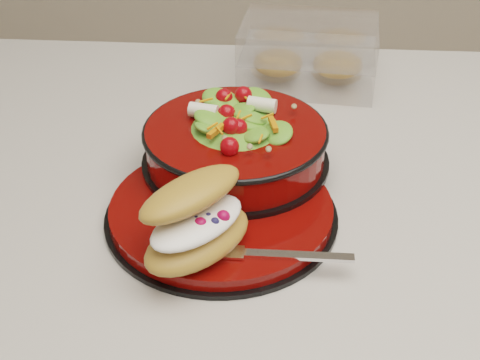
# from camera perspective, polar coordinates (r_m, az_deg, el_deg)

# --- Properties ---
(dinner_plate) EXTENTS (0.27, 0.27, 0.02)m
(dinner_plate) POSITION_cam_1_polar(r_m,az_deg,el_deg) (0.76, -1.55, -2.67)
(dinner_plate) COLOR black
(dinner_plate) RESTS_ON island_counter
(salad_bowl) EXTENTS (0.23, 0.23, 0.10)m
(salad_bowl) POSITION_cam_1_polar(r_m,az_deg,el_deg) (0.80, -0.40, 3.59)
(salad_bowl) COLOR black
(salad_bowl) RESTS_ON dinner_plate
(croissant) EXTENTS (0.14, 0.16, 0.08)m
(croissant) POSITION_cam_1_polar(r_m,az_deg,el_deg) (0.67, -3.62, -3.46)
(croissant) COLOR #BE813A
(croissant) RESTS_ON dinner_plate
(fork) EXTENTS (0.15, 0.02, 0.00)m
(fork) POSITION_cam_1_polar(r_m,az_deg,el_deg) (0.69, 3.08, -6.38)
(fork) COLOR silver
(fork) RESTS_ON dinner_plate
(pastry_box) EXTENTS (0.22, 0.17, 0.09)m
(pastry_box) POSITION_cam_1_polar(r_m,az_deg,el_deg) (1.05, 5.85, 10.65)
(pastry_box) COLOR white
(pastry_box) RESTS_ON island_counter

